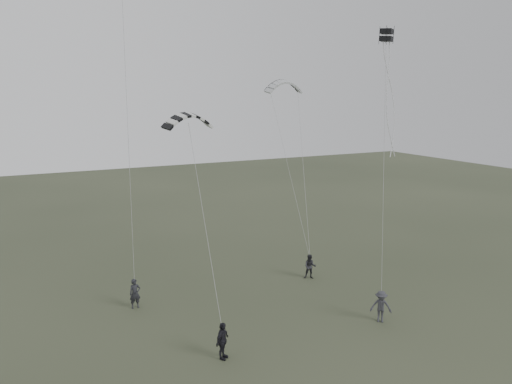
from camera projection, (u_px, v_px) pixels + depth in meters
name	position (u px, v px, depth m)	size (l,w,h in m)	color
ground	(287.00, 334.00, 28.43)	(140.00, 140.00, 0.00)	#303725
flyer_left	(135.00, 294.00, 31.77)	(0.70, 0.46, 1.93)	black
flyer_right	(310.00, 267.00, 36.89)	(0.89, 0.69, 1.83)	black
flyer_center	(222.00, 341.00, 25.61)	(1.16, 0.48, 1.98)	black
flyer_far	(381.00, 306.00, 29.81)	(1.26, 0.72, 1.95)	#2E2F34
kite_pale_large	(284.00, 82.00, 42.59)	(3.46, 0.78, 1.46)	#A9ACAE
kite_striped	(188.00, 115.00, 29.34)	(3.16, 0.79, 1.23)	black
kite_box	(386.00, 35.00, 30.43)	(0.70, 0.70, 0.74)	black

